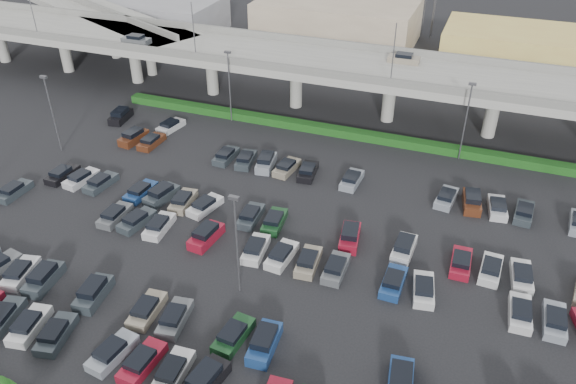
# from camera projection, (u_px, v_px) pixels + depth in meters

# --- Properties ---
(ground) EXTENTS (280.00, 280.00, 0.00)m
(ground) POSITION_uv_depth(u_px,v_px,m) (272.00, 240.00, 57.50)
(ground) COLOR black
(overpass) EXTENTS (150.00, 13.00, 15.80)m
(overpass) POSITION_uv_depth(u_px,v_px,m) (355.00, 70.00, 78.92)
(overpass) COLOR gray
(overpass) RESTS_ON ground
(on_ramp) EXTENTS (50.93, 30.13, 8.80)m
(on_ramp) POSITION_uv_depth(u_px,v_px,m) (96.00, 14.00, 102.96)
(on_ramp) COLOR gray
(on_ramp) RESTS_ON ground
(hedge) EXTENTS (66.00, 1.60, 1.10)m
(hedge) POSITION_uv_depth(u_px,v_px,m) (340.00, 132.00, 76.85)
(hedge) COLOR #143A11
(hedge) RESTS_ON ground
(parked_cars) EXTENTS (63.26, 41.68, 1.67)m
(parked_cars) POSITION_uv_depth(u_px,v_px,m) (243.00, 255.00, 54.57)
(parked_cars) COLOR #4F5256
(parked_cars) RESTS_ON ground
(light_poles) EXTENTS (66.90, 48.38, 10.30)m
(light_poles) POSITION_uv_depth(u_px,v_px,m) (241.00, 171.00, 56.90)
(light_poles) COLOR #4D4D52
(light_poles) RESTS_ON ground
(distant_buildings) EXTENTS (138.00, 24.00, 9.00)m
(distant_buildings) POSITION_uv_depth(u_px,v_px,m) (465.00, 40.00, 100.40)
(distant_buildings) COLOR gray
(distant_buildings) RESTS_ON ground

